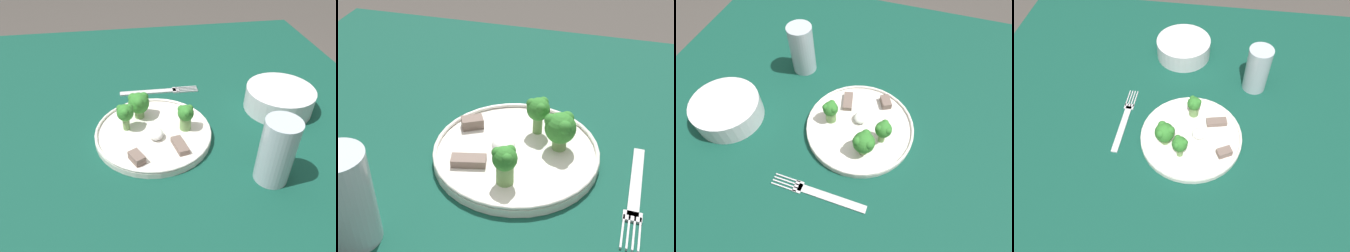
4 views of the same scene
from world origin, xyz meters
The scene contains 11 objects.
table centered at (0.00, 0.00, 0.62)m, with size 1.12×1.01×0.71m.
dinner_plate centered at (0.04, -0.05, 0.72)m, with size 0.24×0.24×0.02m.
fork centered at (-0.13, -0.02, 0.71)m, with size 0.02×0.19×0.00m.
cream_bowl centered at (-0.02, 0.24, 0.74)m, with size 0.15×0.15×0.05m.
drinking_glass centered at (0.18, 0.14, 0.77)m, with size 0.06×0.06×0.13m.
broccoli_floret_near_rim_left centered at (-0.02, -0.08, 0.76)m, with size 0.05×0.05×0.06m.
broccoli_floret_center_left centered at (0.04, 0.01, 0.76)m, with size 0.03×0.03×0.06m.
broccoli_floret_back_left centered at (0.02, -0.11, 0.76)m, with size 0.04×0.03×0.06m.
meat_slice_front_slice centered at (0.09, -0.01, 0.73)m, with size 0.05×0.03×0.01m.
meat_slice_middle_slice centered at (0.12, -0.09, 0.73)m, with size 0.04×0.03×0.02m.
sauce_dollop centered at (0.06, -0.05, 0.73)m, with size 0.03×0.03×0.02m.
Camera 1 is at (0.56, -0.10, 1.15)m, focal length 35.00 mm.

